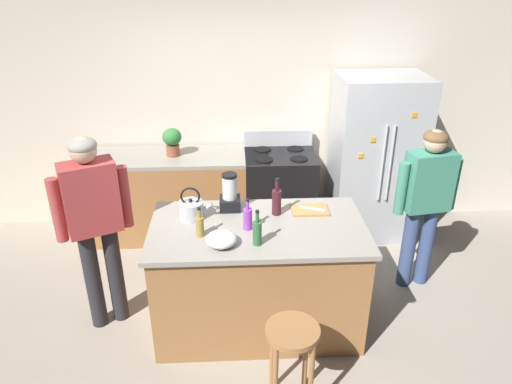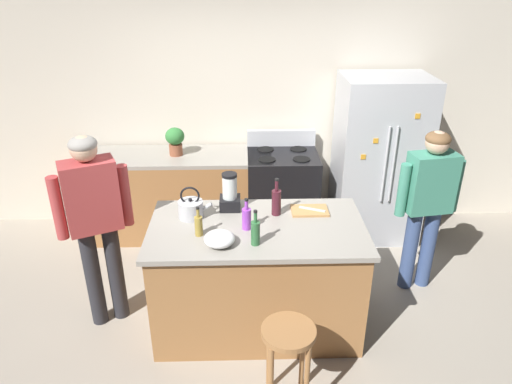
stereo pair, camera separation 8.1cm
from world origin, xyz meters
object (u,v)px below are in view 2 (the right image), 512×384
potted_plant (175,139)px  mixing_bowl (219,239)px  kitchen_island (257,276)px  refrigerator (379,160)px  stove_range (282,194)px  person_by_island_left (95,215)px  bottle_olive_oil (255,232)px  tea_kettle (191,208)px  bottle_vinegar (199,225)px  person_by_sink_right (428,197)px  blender_appliance (230,194)px  bar_stool (288,347)px  cutting_board (310,211)px  bottle_wine (276,201)px  chef_knife (312,209)px  bottle_soda (247,218)px

potted_plant → mixing_bowl: (0.54, -1.81, -0.12)m
kitchen_island → refrigerator: (1.35, 1.50, 0.41)m
kitchen_island → mixing_bowl: (-0.28, -0.26, 0.52)m
stove_range → person_by_island_left: (-1.59, -1.43, 0.53)m
bottle_olive_oil → tea_kettle: size_ratio=1.00×
bottle_vinegar → tea_kettle: 0.30m
person_by_sink_right → blender_appliance: person_by_sink_right is taller
stove_range → person_by_island_left: bearing=-138.2°
person_by_island_left → tea_kettle: 0.75m
kitchen_island → bottle_olive_oil: (-0.02, -0.26, 0.57)m
bar_stool → blender_appliance: size_ratio=2.10×
bottle_olive_oil → cutting_board: bearing=46.7°
person_by_island_left → refrigerator: bearing=28.1°
potted_plant → bottle_wine: (0.98, -1.36, -0.06)m
potted_plant → mixing_bowl: size_ratio=1.33×
bar_stool → chef_knife: 1.19m
stove_range → person_by_sink_right: 1.64m
stove_range → chef_knife: stove_range is taller
person_by_sink_right → bottle_olive_oil: (-1.54, -0.75, 0.12)m
refrigerator → cutting_board: size_ratio=5.95×
kitchen_island → tea_kettle: tea_kettle is taller
kitchen_island → tea_kettle: (-0.52, 0.16, 0.55)m
refrigerator → mixing_bowl: 2.40m
stove_range → chef_knife: 1.39m
refrigerator → tea_kettle: (-1.88, -1.34, 0.14)m
stove_range → blender_appliance: bearing=-113.8°
potted_plant → blender_appliance: size_ratio=0.95×
refrigerator → person_by_sink_right: 1.02m
bottle_olive_oil → person_by_sink_right: bearing=26.1°
kitchen_island → bar_stool: 0.85m
person_by_island_left → mixing_bowl: size_ratio=7.39×
refrigerator → bottle_olive_oil: (-1.37, -1.76, 0.16)m
refrigerator → bottle_wine: bearing=-132.4°
bottle_soda → stove_range: bearing=75.4°
cutting_board → chef_knife: bearing=0.0°
bottle_vinegar → person_by_island_left: bearing=165.4°
refrigerator → bar_stool: (-1.18, -2.33, -0.38)m
stove_range → bottle_vinegar: (-0.76, -1.64, 0.55)m
potted_plant → bottle_olive_oil: (0.80, -1.81, -0.07)m
person_by_island_left → bar_stool: person_by_island_left is taller
chef_knife → blender_appliance: bearing=-163.6°
bottle_vinegar → tea_kettle: (-0.08, 0.28, -0.01)m
person_by_sink_right → cutting_board: (-1.08, -0.27, 0.03)m
bar_stool → mixing_bowl: bearing=128.8°
blender_appliance → tea_kettle: bearing=-155.9°
kitchen_island → bottle_vinegar: bottle_vinegar is taller
mixing_bowl → chef_knife: size_ratio=1.02×
bottle_soda → chef_knife: bottle_soda is taller
person_by_sink_right → bottle_wine: 1.40m
kitchen_island → person_by_sink_right: bearing=18.0°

